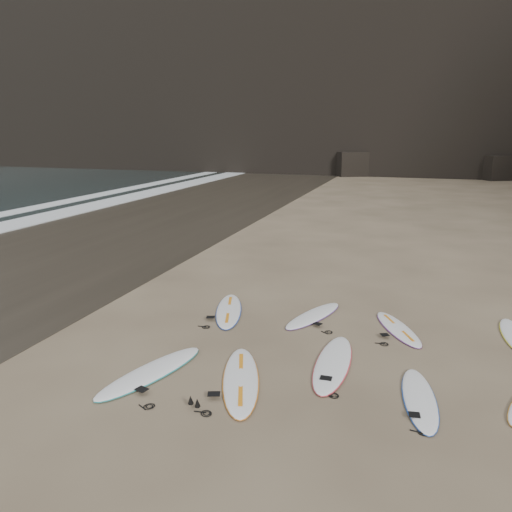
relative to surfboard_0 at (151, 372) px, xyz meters
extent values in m
plane|color=#897559|center=(3.81, 1.07, -0.05)|extent=(240.00, 240.00, 0.00)
cube|color=#383026|center=(-9.19, 11.07, -0.05)|extent=(12.00, 200.00, 0.01)
cube|color=black|center=(11.81, 46.07, 1.11)|extent=(4.23, 4.46, 2.33)
cube|color=black|center=(-2.19, 46.07, 1.20)|extent=(4.49, 4.76, 2.49)
ellipsoid|color=white|center=(0.00, 0.00, 0.00)|extent=(1.44, 2.81, 0.10)
ellipsoid|color=white|center=(1.81, 0.25, 0.00)|extent=(1.54, 2.85, 0.10)
ellipsoid|color=white|center=(3.38, 1.51, 0.00)|extent=(0.70, 2.79, 0.10)
ellipsoid|color=white|center=(5.09, 0.59, -0.01)|extent=(0.84, 2.36, 0.08)
ellipsoid|color=white|center=(0.23, 3.73, 0.00)|extent=(1.40, 2.71, 0.10)
ellipsoid|color=white|center=(2.45, 4.06, -0.01)|extent=(1.38, 2.45, 0.09)
ellipsoid|color=white|center=(4.58, 3.83, -0.01)|extent=(1.49, 2.29, 0.08)
camera|label=1|loc=(4.76, -7.96, 4.66)|focal=35.00mm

